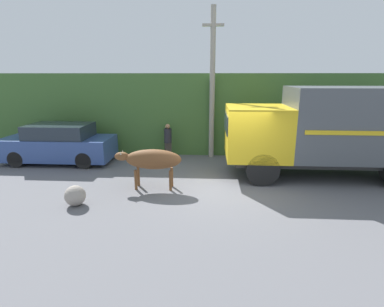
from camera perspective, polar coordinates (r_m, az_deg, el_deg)
The scene contains 8 objects.
ground_plane at distance 10.10m, azimuth 7.29°, elevation -6.41°, with size 60.00×60.00×0.00m, color slate.
hillside_embankment at distance 16.93m, azimuth 5.99°, elevation 8.63°, with size 32.00×6.65×3.70m.
cargo_truck at distance 11.69m, azimuth 25.59°, elevation 4.29°, with size 7.24×2.37×3.23m.
brown_cow at distance 9.75m, azimuth -7.64°, elevation -1.16°, with size 2.18×0.65×1.31m.
parked_suv at distance 13.82m, azimuth -24.01°, elevation 1.64°, with size 4.52×1.84×1.64m.
pedestrian_on_hill at distance 13.32m, azimuth -4.61°, elevation 2.65°, with size 0.43×0.43×1.55m.
utility_pole at distance 13.26m, azimuth 3.89°, elevation 13.32°, with size 0.90×0.23×6.38m.
roadside_rock at distance 9.22m, azimuth -21.37°, elevation -7.48°, with size 0.59×0.59×0.59m.
Camera 1 is at (-0.68, -9.41, 3.62)m, focal length 28.00 mm.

